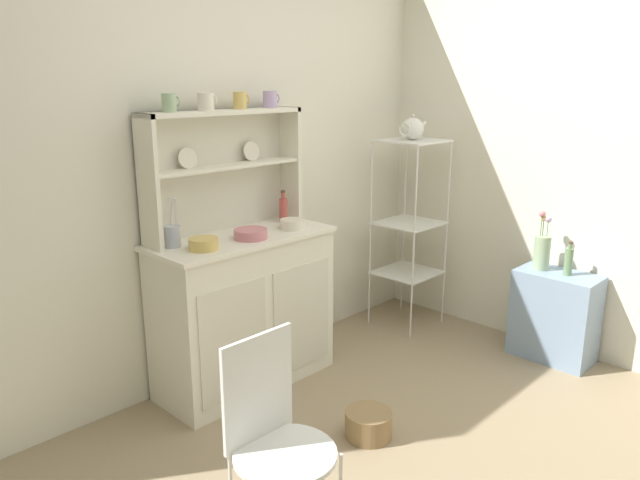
{
  "coord_description": "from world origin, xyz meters",
  "views": [
    {
      "loc": [
        -2.06,
        -1.14,
        1.7
      ],
      "look_at": [
        0.26,
        1.12,
        0.83
      ],
      "focal_mm": 33.97,
      "sensor_mm": 36.0,
      "label": 1
    }
  ],
  "objects_px": {
    "flower_vase": "(542,250)",
    "oil_bottle": "(569,261)",
    "porcelain_teapot": "(413,129)",
    "jam_bottle": "(283,209)",
    "hutch_shelf_unit": "(221,161)",
    "cup_sage_0": "(169,103)",
    "utensil_jar": "(172,236)",
    "hutch_cabinet": "(245,309)",
    "bakers_rack": "(409,212)",
    "floor_basket": "(368,424)",
    "side_shelf_blue": "(555,316)",
    "wire_chair": "(274,431)",
    "bowl_mixing_large": "(203,244)"
  },
  "relations": [
    {
      "from": "bowl_mixing_large",
      "to": "oil_bottle",
      "type": "relative_size",
      "value": 0.72
    },
    {
      "from": "flower_vase",
      "to": "cup_sage_0",
      "type": "bearing_deg",
      "value": 148.88
    },
    {
      "from": "wire_chair",
      "to": "bowl_mixing_large",
      "type": "relative_size",
      "value": 5.7
    },
    {
      "from": "flower_vase",
      "to": "oil_bottle",
      "type": "height_order",
      "value": "flower_vase"
    },
    {
      "from": "side_shelf_blue",
      "to": "flower_vase",
      "type": "bearing_deg",
      "value": 89.75
    },
    {
      "from": "floor_basket",
      "to": "oil_bottle",
      "type": "xyz_separation_m",
      "value": [
        1.47,
        -0.31,
        0.58
      ]
    },
    {
      "from": "cup_sage_0",
      "to": "side_shelf_blue",
      "type": "bearing_deg",
      "value": -33.77
    },
    {
      "from": "floor_basket",
      "to": "cup_sage_0",
      "type": "distance_m",
      "value": 1.84
    },
    {
      "from": "cup_sage_0",
      "to": "utensil_jar",
      "type": "distance_m",
      "value": 0.65
    },
    {
      "from": "flower_vase",
      "to": "wire_chair",
      "type": "bearing_deg",
      "value": -177.31
    },
    {
      "from": "bowl_mixing_large",
      "to": "oil_bottle",
      "type": "bearing_deg",
      "value": -30.79
    },
    {
      "from": "side_shelf_blue",
      "to": "jam_bottle",
      "type": "relative_size",
      "value": 2.92
    },
    {
      "from": "hutch_cabinet",
      "to": "hutch_shelf_unit",
      "type": "height_order",
      "value": "hutch_shelf_unit"
    },
    {
      "from": "wire_chair",
      "to": "side_shelf_blue",
      "type": "bearing_deg",
      "value": 3.53
    },
    {
      "from": "side_shelf_blue",
      "to": "utensil_jar",
      "type": "relative_size",
      "value": 2.2
    },
    {
      "from": "floor_basket",
      "to": "side_shelf_blue",
      "type": "bearing_deg",
      "value": -10.14
    },
    {
      "from": "flower_vase",
      "to": "hutch_shelf_unit",
      "type": "bearing_deg",
      "value": 142.87
    },
    {
      "from": "floor_basket",
      "to": "oil_bottle",
      "type": "relative_size",
      "value": 1.11
    },
    {
      "from": "bowl_mixing_large",
      "to": "flower_vase",
      "type": "height_order",
      "value": "bowl_mixing_large"
    },
    {
      "from": "bowl_mixing_large",
      "to": "hutch_shelf_unit",
      "type": "bearing_deg",
      "value": 38.13
    },
    {
      "from": "flower_vase",
      "to": "porcelain_teapot",
      "type": "bearing_deg",
      "value": 101.75
    },
    {
      "from": "floor_basket",
      "to": "jam_bottle",
      "type": "bearing_deg",
      "value": 71.42
    },
    {
      "from": "hutch_shelf_unit",
      "to": "cup_sage_0",
      "type": "relative_size",
      "value": 10.73
    },
    {
      "from": "hutch_shelf_unit",
      "to": "side_shelf_blue",
      "type": "height_order",
      "value": "hutch_shelf_unit"
    },
    {
      "from": "bakers_rack",
      "to": "side_shelf_blue",
      "type": "height_order",
      "value": "bakers_rack"
    },
    {
      "from": "bakers_rack",
      "to": "hutch_cabinet",
      "type": "bearing_deg",
      "value": 174.7
    },
    {
      "from": "utensil_jar",
      "to": "oil_bottle",
      "type": "xyz_separation_m",
      "value": [
        1.91,
        -1.24,
        -0.29
      ]
    },
    {
      "from": "bakers_rack",
      "to": "utensil_jar",
      "type": "height_order",
      "value": "bakers_rack"
    },
    {
      "from": "wire_chair",
      "to": "jam_bottle",
      "type": "relative_size",
      "value": 4.49
    },
    {
      "from": "side_shelf_blue",
      "to": "jam_bottle",
      "type": "distance_m",
      "value": 1.79
    },
    {
      "from": "hutch_cabinet",
      "to": "utensil_jar",
      "type": "xyz_separation_m",
      "value": [
        -0.38,
        0.08,
        0.48
      ]
    },
    {
      "from": "hutch_shelf_unit",
      "to": "flower_vase",
      "type": "relative_size",
      "value": 2.63
    },
    {
      "from": "side_shelf_blue",
      "to": "jam_bottle",
      "type": "bearing_deg",
      "value": 133.7
    },
    {
      "from": "bakers_rack",
      "to": "bowl_mixing_large",
      "type": "distance_m",
      "value": 1.66
    },
    {
      "from": "porcelain_teapot",
      "to": "flower_vase",
      "type": "bearing_deg",
      "value": -78.25
    },
    {
      "from": "jam_bottle",
      "to": "oil_bottle",
      "type": "bearing_deg",
      "value": -47.42
    },
    {
      "from": "hutch_shelf_unit",
      "to": "cup_sage_0",
      "type": "height_order",
      "value": "cup_sage_0"
    },
    {
      "from": "hutch_shelf_unit",
      "to": "flower_vase",
      "type": "distance_m",
      "value": 2.01
    },
    {
      "from": "hutch_cabinet",
      "to": "oil_bottle",
      "type": "distance_m",
      "value": 1.94
    },
    {
      "from": "hutch_shelf_unit",
      "to": "wire_chair",
      "type": "relative_size",
      "value": 1.13
    },
    {
      "from": "hutch_cabinet",
      "to": "floor_basket",
      "type": "height_order",
      "value": "hutch_cabinet"
    },
    {
      "from": "floor_basket",
      "to": "bakers_rack",
      "type": "bearing_deg",
      "value": 29.55
    },
    {
      "from": "jam_bottle",
      "to": "porcelain_teapot",
      "type": "relative_size",
      "value": 0.8
    },
    {
      "from": "hutch_cabinet",
      "to": "flower_vase",
      "type": "xyz_separation_m",
      "value": [
        1.53,
        -1.0,
        0.23
      ]
    },
    {
      "from": "jam_bottle",
      "to": "flower_vase",
      "type": "height_order",
      "value": "jam_bottle"
    },
    {
      "from": "hutch_cabinet",
      "to": "utensil_jar",
      "type": "relative_size",
      "value": 4.11
    },
    {
      "from": "side_shelf_blue",
      "to": "floor_basket",
      "type": "relative_size",
      "value": 2.41
    },
    {
      "from": "porcelain_teapot",
      "to": "utensil_jar",
      "type": "bearing_deg",
      "value": 173.3
    },
    {
      "from": "bowl_mixing_large",
      "to": "flower_vase",
      "type": "bearing_deg",
      "value": -26.75
    },
    {
      "from": "bowl_mixing_large",
      "to": "porcelain_teapot",
      "type": "xyz_separation_m",
      "value": [
        1.65,
        -0.05,
        0.47
      ]
    }
  ]
}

